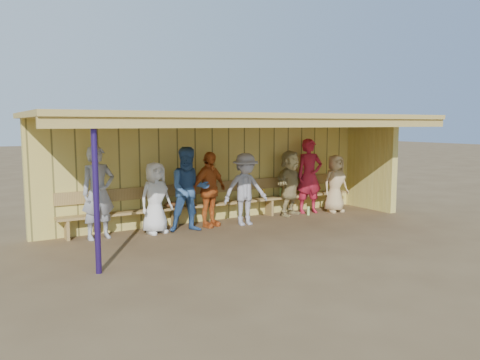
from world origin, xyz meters
name	(u,v)px	position (x,y,z in m)	size (l,w,h in m)	color
ground	(248,229)	(0.00, 0.00, 0.00)	(90.00, 90.00, 0.00)	brown
player_a	(98,193)	(-3.02, 0.81, 0.94)	(0.68, 0.45, 1.87)	#989BA1
player_b	(155,198)	(-1.87, 0.68, 0.76)	(0.74, 0.48, 1.51)	white
player_c	(189,189)	(-1.19, 0.48, 0.91)	(0.88, 0.69, 1.81)	#355B93
player_d	(209,189)	(-0.61, 0.67, 0.84)	(0.99, 0.41, 1.68)	#CF5E21
player_e	(245,189)	(0.18, 0.41, 0.82)	(1.06, 0.61, 1.64)	#9C9AA3
player_f	(290,183)	(1.75, 0.81, 0.82)	(1.52, 0.49, 1.64)	tan
player_g	(309,176)	(2.36, 0.81, 0.96)	(0.70, 0.46, 1.92)	#B11C31
player_h	(335,184)	(3.02, 0.54, 0.75)	(0.73, 0.48, 1.50)	tan
dugout_structure	(247,150)	(0.39, 0.69, 1.69)	(8.80, 3.20, 2.50)	#DBC65D
bench	(224,198)	(0.00, 1.12, 0.53)	(7.60, 0.34, 0.93)	#AB8849
dugout_equipment	(206,203)	(-0.54, 0.99, 0.49)	(6.43, 0.62, 0.80)	orange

